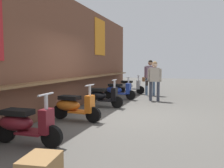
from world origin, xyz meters
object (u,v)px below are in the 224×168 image
object	(u,v)px
scooter_orange	(74,106)
shopper_browsing	(154,77)
scooter_blue	(118,90)
shopper_with_handbag	(150,74)
scooter_maroon	(24,124)
scooter_silver	(129,86)
scooter_black	(101,96)

from	to	relation	value
scooter_orange	shopper_browsing	world-z (taller)	shopper_browsing
scooter_blue	shopper_with_handbag	bearing A→B (deg)	58.58
scooter_maroon	shopper_browsing	world-z (taller)	shopper_browsing
scooter_orange	shopper_with_handbag	size ratio (longest dim) A/B	0.84
scooter_blue	shopper_with_handbag	xyz separation A→B (m)	(1.59, -1.11, 0.64)
scooter_maroon	scooter_blue	world-z (taller)	same
scooter_blue	shopper_browsing	size ratio (longest dim) A/B	0.88
scooter_orange	scooter_silver	distance (m)	5.93
scooter_blue	shopper_with_handbag	distance (m)	2.04
scooter_orange	shopper_with_handbag	distance (m)	5.69
scooter_orange	scooter_silver	world-z (taller)	same
scooter_orange	scooter_blue	bearing A→B (deg)	93.86
scooter_maroon	scooter_silver	bearing A→B (deg)	88.32
scooter_orange	shopper_with_handbag	bearing A→B (deg)	82.52
scooter_maroon	shopper_with_handbag	size ratio (longest dim) A/B	0.83
scooter_maroon	shopper_with_handbag	distance (m)	7.58
scooter_orange	scooter_blue	xyz separation A→B (m)	(3.95, 0.00, 0.00)
scooter_black	scooter_silver	size ratio (longest dim) A/B	1.00
scooter_black	shopper_with_handbag	size ratio (longest dim) A/B	0.83
scooter_blue	scooter_silver	bearing A→B (deg)	93.51
scooter_maroon	shopper_with_handbag	world-z (taller)	shopper_with_handbag
scooter_blue	scooter_orange	bearing A→B (deg)	-86.49
scooter_maroon	shopper_with_handbag	xyz separation A→B (m)	(7.47, -1.11, 0.64)
shopper_browsing	scooter_silver	bearing A→B (deg)	-152.06
scooter_maroon	scooter_blue	size ratio (longest dim) A/B	1.00
scooter_black	shopper_with_handbag	bearing A→B (deg)	72.30
scooter_orange	shopper_with_handbag	world-z (taller)	shopper_with_handbag
scooter_orange	scooter_blue	size ratio (longest dim) A/B	1.00
scooter_maroon	shopper_browsing	size ratio (longest dim) A/B	0.88
scooter_orange	scooter_maroon	bearing A→B (deg)	-86.14
shopper_with_handbag	shopper_browsing	bearing A→B (deg)	-5.59
shopper_browsing	shopper_with_handbag	bearing A→B (deg)	-174.86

